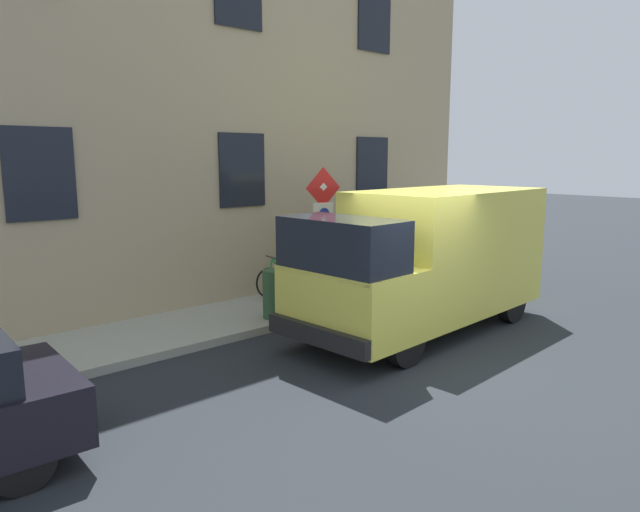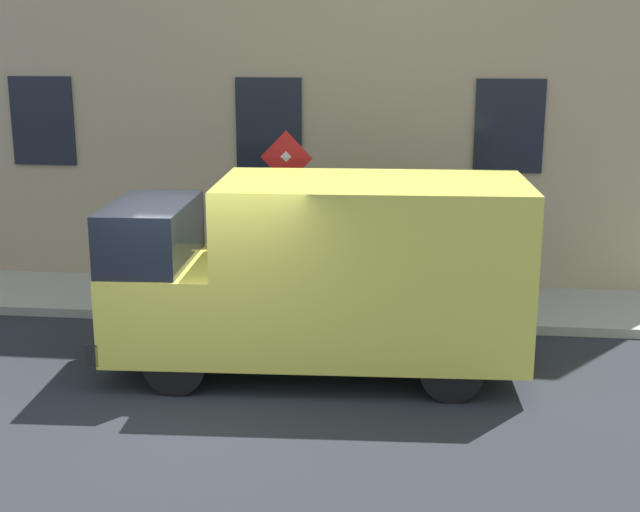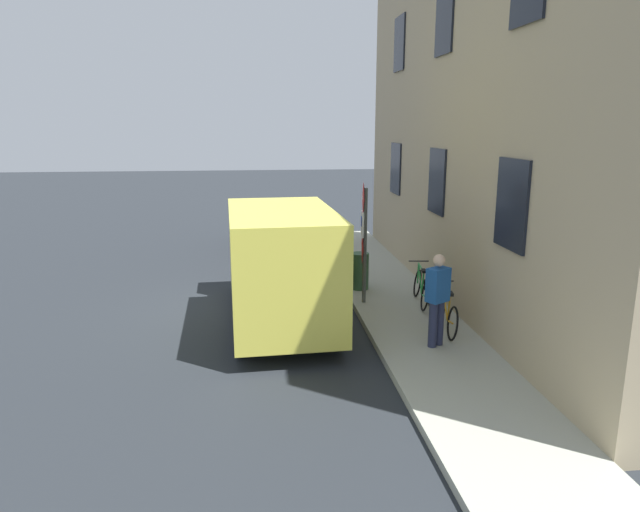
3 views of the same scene
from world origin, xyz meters
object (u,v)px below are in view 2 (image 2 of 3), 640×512
object	(u,v)px
sign_post_stacked	(287,207)
bicycle_purple	(367,269)
bicycle_green	(315,268)
litter_bin	(220,280)
bicycle_orange	(420,271)
delivery_van	(325,271)
pedestrian	(469,245)

from	to	relation	value
sign_post_stacked	bicycle_purple	size ratio (longest dim) A/B	1.54
bicycle_green	litter_bin	bearing A→B (deg)	48.33
bicycle_purple	bicycle_green	world-z (taller)	same
bicycle_orange	bicycle_green	bearing A→B (deg)	6.13
sign_post_stacked	litter_bin	bearing A→B (deg)	82.10
bicycle_orange	bicycle_green	world-z (taller)	same
delivery_van	bicycle_orange	bearing A→B (deg)	-113.54
bicycle_purple	litter_bin	world-z (taller)	litter_bin
bicycle_orange	litter_bin	distance (m)	3.27
bicycle_purple	litter_bin	xyz separation A→B (m)	(-1.16, 2.19, 0.08)
sign_post_stacked	bicycle_purple	world-z (taller)	sign_post_stacked
bicycle_purple	litter_bin	bearing A→B (deg)	34.06
sign_post_stacked	bicycle_orange	bearing A→B (deg)	-56.50
sign_post_stacked	pedestrian	distance (m)	2.95
bicycle_purple	bicycle_green	bearing A→B (deg)	6.14
sign_post_stacked	litter_bin	distance (m)	1.61
bicycle_green	delivery_van	bearing A→B (deg)	106.32
sign_post_stacked	litter_bin	world-z (taller)	sign_post_stacked
delivery_van	bicycle_green	xyz separation A→B (m)	(3.21, 0.51, -0.82)
litter_bin	bicycle_green	bearing A→B (deg)	-48.90
delivery_van	pedestrian	world-z (taller)	delivery_van
bicycle_green	litter_bin	xyz separation A→B (m)	(-1.16, 1.33, 0.08)
pedestrian	litter_bin	xyz separation A→B (m)	(-0.71, 3.80, -0.48)
bicycle_orange	pedestrian	world-z (taller)	pedestrian
sign_post_stacked	bicycle_orange	xyz separation A→B (m)	(1.31, -1.98, -1.27)
bicycle_orange	delivery_van	bearing A→B (deg)	75.46
bicycle_orange	pedestrian	size ratio (longest dim) A/B	1.00
sign_post_stacked	bicycle_orange	distance (m)	2.70
delivery_van	litter_bin	xyz separation A→B (m)	(2.05, 1.85, -0.74)
bicycle_orange	litter_bin	size ratio (longest dim) A/B	1.90
bicycle_purple	pedestrian	bearing A→B (deg)	170.52
pedestrian	bicycle_green	bearing A→B (deg)	137.44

